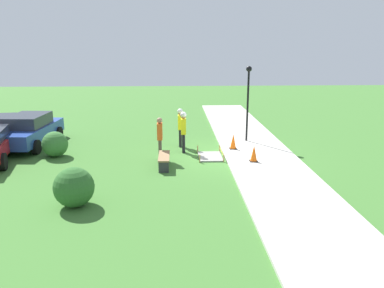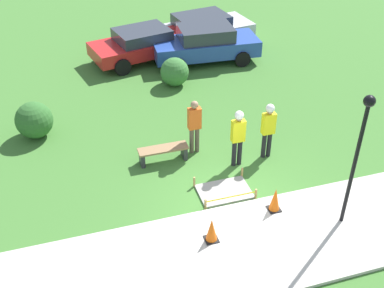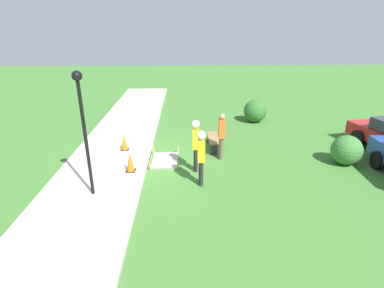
{
  "view_description": "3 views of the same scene",
  "coord_description": "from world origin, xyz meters",
  "px_view_note": "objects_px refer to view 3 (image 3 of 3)",
  "views": [
    {
      "loc": [
        -15.82,
        2.13,
        4.79
      ],
      "look_at": [
        -0.64,
        1.46,
        0.77
      ],
      "focal_mm": 35.0,
      "sensor_mm": 36.0,
      "label": 1
    },
    {
      "loc": [
        -4.03,
        -9.19,
        8.91
      ],
      "look_at": [
        -0.59,
        2.0,
        0.9
      ],
      "focal_mm": 45.0,
      "sensor_mm": 36.0,
      "label": 2
    },
    {
      "loc": [
        10.57,
        1.39,
        4.92
      ],
      "look_at": [
        0.23,
        1.68,
        0.81
      ],
      "focal_mm": 28.0,
      "sensor_mm": 36.0,
      "label": 3
    }
  ],
  "objects_px": {
    "worker_supervisor": "(196,141)",
    "bystander_in_orange_shirt": "(221,133)",
    "traffic_cone_near_patch": "(124,142)",
    "park_bench": "(213,141)",
    "worker_assistant": "(201,153)",
    "traffic_cone_far_patch": "(130,162)",
    "lamppost_near": "(83,117)"
  },
  "relations": [
    {
      "from": "worker_supervisor",
      "to": "lamppost_near",
      "type": "relative_size",
      "value": 0.51
    },
    {
      "from": "lamppost_near",
      "to": "traffic_cone_far_patch",
      "type": "bearing_deg",
      "value": 149.09
    },
    {
      "from": "traffic_cone_far_patch",
      "to": "lamppost_near",
      "type": "distance_m",
      "value": 2.75
    },
    {
      "from": "traffic_cone_near_patch",
      "to": "worker_supervisor",
      "type": "distance_m",
      "value": 3.48
    },
    {
      "from": "bystander_in_orange_shirt",
      "to": "traffic_cone_near_patch",
      "type": "bearing_deg",
      "value": -101.21
    },
    {
      "from": "worker_supervisor",
      "to": "worker_assistant",
      "type": "height_order",
      "value": "worker_supervisor"
    },
    {
      "from": "traffic_cone_far_patch",
      "to": "bystander_in_orange_shirt",
      "type": "relative_size",
      "value": 0.38
    },
    {
      "from": "traffic_cone_far_patch",
      "to": "traffic_cone_near_patch",
      "type": "bearing_deg",
      "value": -164.1
    },
    {
      "from": "worker_supervisor",
      "to": "worker_assistant",
      "type": "bearing_deg",
      "value": 7.36
    },
    {
      "from": "traffic_cone_far_patch",
      "to": "worker_supervisor",
      "type": "height_order",
      "value": "worker_supervisor"
    },
    {
      "from": "traffic_cone_near_patch",
      "to": "park_bench",
      "type": "bearing_deg",
      "value": 94.51
    },
    {
      "from": "traffic_cone_far_patch",
      "to": "worker_supervisor",
      "type": "distance_m",
      "value": 2.43
    },
    {
      "from": "worker_supervisor",
      "to": "bystander_in_orange_shirt",
      "type": "xyz_separation_m",
      "value": [
        -1.03,
        1.03,
        -0.1
      ]
    },
    {
      "from": "worker_supervisor",
      "to": "bystander_in_orange_shirt",
      "type": "relative_size",
      "value": 1.03
    },
    {
      "from": "traffic_cone_near_patch",
      "to": "park_bench",
      "type": "distance_m",
      "value": 3.73
    },
    {
      "from": "bystander_in_orange_shirt",
      "to": "lamppost_near",
      "type": "xyz_separation_m",
      "value": [
        2.73,
        -4.26,
        1.5
      ]
    },
    {
      "from": "traffic_cone_far_patch",
      "to": "lamppost_near",
      "type": "height_order",
      "value": "lamppost_near"
    },
    {
      "from": "traffic_cone_near_patch",
      "to": "worker_assistant",
      "type": "height_order",
      "value": "worker_assistant"
    },
    {
      "from": "park_bench",
      "to": "worker_assistant",
      "type": "distance_m",
      "value": 3.32
    },
    {
      "from": "traffic_cone_far_patch",
      "to": "park_bench",
      "type": "bearing_deg",
      "value": 125.83
    },
    {
      "from": "park_bench",
      "to": "worker_supervisor",
      "type": "relative_size",
      "value": 0.81
    },
    {
      "from": "traffic_cone_near_patch",
      "to": "traffic_cone_far_patch",
      "type": "xyz_separation_m",
      "value": [
        1.99,
        0.57,
        0.01
      ]
    },
    {
      "from": "traffic_cone_near_patch",
      "to": "worker_assistant",
      "type": "distance_m",
      "value": 4.21
    },
    {
      "from": "park_bench",
      "to": "worker_assistant",
      "type": "xyz_separation_m",
      "value": [
        3.14,
        -0.7,
        0.8
      ]
    },
    {
      "from": "traffic_cone_near_patch",
      "to": "lamppost_near",
      "type": "height_order",
      "value": "lamppost_near"
    },
    {
      "from": "park_bench",
      "to": "worker_assistant",
      "type": "height_order",
      "value": "worker_assistant"
    },
    {
      "from": "traffic_cone_near_patch",
      "to": "park_bench",
      "type": "relative_size",
      "value": 0.44
    },
    {
      "from": "worker_assistant",
      "to": "bystander_in_orange_shirt",
      "type": "relative_size",
      "value": 1.02
    },
    {
      "from": "traffic_cone_far_patch",
      "to": "worker_assistant",
      "type": "distance_m",
      "value": 2.69
    },
    {
      "from": "worker_assistant",
      "to": "bystander_in_orange_shirt",
      "type": "height_order",
      "value": "worker_assistant"
    },
    {
      "from": "traffic_cone_near_patch",
      "to": "bystander_in_orange_shirt",
      "type": "xyz_separation_m",
      "value": [
        0.78,
        3.92,
        0.62
      ]
    },
    {
      "from": "bystander_in_orange_shirt",
      "to": "lamppost_near",
      "type": "relative_size",
      "value": 0.49
    }
  ]
}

